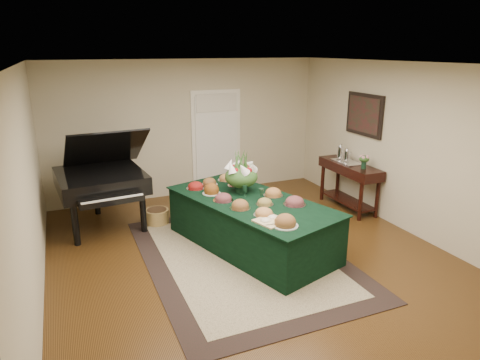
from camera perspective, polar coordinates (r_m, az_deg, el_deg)
name	(u,v)px	position (r m, az deg, el deg)	size (l,w,h in m)	color
ground	(248,254)	(6.38, 1.06, -9.79)	(6.00, 6.00, 0.00)	black
area_rug	(242,257)	(6.28, 0.27, -10.18)	(2.67, 3.73, 0.01)	black
kitchen_doorway	(217,143)	(8.87, -3.15, 4.98)	(1.05, 0.07, 2.10)	white
buffet_table	(251,223)	(6.43, 1.45, -5.82)	(2.01, 2.94, 0.76)	black
food_platters	(244,196)	(6.30, 0.59, -2.17)	(1.39, 2.40, 0.13)	silver
cutting_board	(270,219)	(5.53, 4.06, -5.22)	(0.46, 0.46, 0.10)	tan
green_goblets	(253,192)	(6.34, 1.73, -1.66)	(0.23, 0.32, 0.18)	black
floral_centerpiece	(241,172)	(6.56, 0.17, 1.01)	(0.53, 0.53, 0.53)	black
grand_piano	(101,179)	(7.39, -18.00, 0.08)	(1.55, 1.73, 1.67)	black
wicker_basket	(157,217)	(7.50, -10.99, -4.81)	(0.40, 0.40, 0.25)	#9F7D40
mahogany_sideboard	(350,174)	(8.15, 14.40, 0.82)	(0.45, 1.40, 0.87)	black
tea_service	(344,155)	(8.23, 13.70, 3.28)	(0.34, 0.58, 0.30)	silver
pink_bouquet	(364,159)	(7.78, 16.23, 2.66)	(0.20, 0.20, 0.25)	black
wall_painting	(364,115)	(8.06, 16.24, 8.36)	(0.05, 0.95, 0.75)	black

